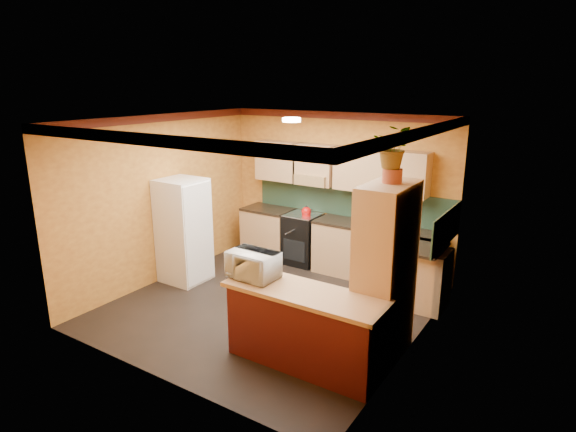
% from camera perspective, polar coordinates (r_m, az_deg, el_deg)
% --- Properties ---
extents(room_shell, '(4.24, 4.24, 2.72)m').
position_cam_1_polar(room_shell, '(6.74, -0.90, 6.31)').
color(room_shell, black).
rests_on(room_shell, ground).
extents(base_cabinets_back, '(3.65, 0.60, 0.88)m').
position_cam_1_polar(base_cabinets_back, '(8.38, 5.43, -3.53)').
color(base_cabinets_back, tan).
rests_on(base_cabinets_back, ground).
extents(countertop_back, '(3.65, 0.62, 0.04)m').
position_cam_1_polar(countertop_back, '(8.24, 5.51, -0.51)').
color(countertop_back, black).
rests_on(countertop_back, base_cabinets_back).
extents(stove, '(0.58, 0.58, 0.91)m').
position_cam_1_polar(stove, '(8.66, 1.76, -2.72)').
color(stove, black).
rests_on(stove, ground).
extents(kettle, '(0.18, 0.18, 0.18)m').
position_cam_1_polar(kettle, '(8.42, 2.19, 0.60)').
color(kettle, red).
rests_on(kettle, stove).
extents(sink, '(0.48, 0.40, 0.03)m').
position_cam_1_polar(sink, '(7.93, 10.49, -1.10)').
color(sink, silver).
rests_on(sink, countertop_back).
extents(base_cabinets_right, '(0.60, 0.80, 0.88)m').
position_cam_1_polar(base_cabinets_right, '(7.29, 15.24, -7.02)').
color(base_cabinets_right, tan).
rests_on(base_cabinets_right, ground).
extents(countertop_right, '(0.62, 0.80, 0.04)m').
position_cam_1_polar(countertop_right, '(7.14, 15.50, -3.60)').
color(countertop_right, black).
rests_on(countertop_right, base_cabinets_right).
extents(fridge, '(0.68, 0.66, 1.70)m').
position_cam_1_polar(fridge, '(7.99, -12.28, -1.71)').
color(fridge, white).
rests_on(fridge, ground).
extents(pantry, '(0.48, 0.90, 2.10)m').
position_cam_1_polar(pantry, '(5.71, 11.42, -6.58)').
color(pantry, tan).
rests_on(pantry, ground).
extents(fern_pot, '(0.22, 0.22, 0.16)m').
position_cam_1_polar(fern_pot, '(5.44, 12.25, 4.69)').
color(fern_pot, brown).
rests_on(fern_pot, pantry).
extents(fern, '(0.50, 0.46, 0.47)m').
position_cam_1_polar(fern, '(5.39, 12.44, 8.00)').
color(fern, tan).
rests_on(fern, fern_pot).
extents(breakfast_bar, '(1.80, 0.55, 0.88)m').
position_cam_1_polar(breakfast_bar, '(5.65, 1.92, -13.39)').
color(breakfast_bar, '#4B1112').
rests_on(breakfast_bar, ground).
extents(bar_top, '(1.90, 0.65, 0.05)m').
position_cam_1_polar(bar_top, '(5.44, 1.97, -9.10)').
color(bar_top, tan).
rests_on(bar_top, breakfast_bar).
extents(microwave, '(0.59, 0.40, 0.32)m').
position_cam_1_polar(microwave, '(5.73, -4.18, -5.78)').
color(microwave, white).
rests_on(microwave, bar_top).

